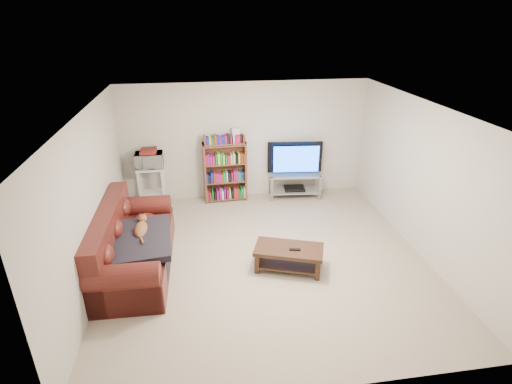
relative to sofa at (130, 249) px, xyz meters
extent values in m
plane|color=tan|center=(2.09, -0.07, -0.34)|extent=(5.00, 5.00, 0.00)
plane|color=white|center=(2.09, -0.07, 2.06)|extent=(5.00, 5.00, 0.00)
plane|color=beige|center=(2.09, 2.43, 0.86)|extent=(5.00, 0.00, 5.00)
plane|color=beige|center=(2.09, -2.57, 0.86)|extent=(5.00, 0.00, 5.00)
plane|color=beige|center=(-0.41, -0.07, 0.86)|extent=(0.00, 5.00, 5.00)
plane|color=beige|center=(4.59, -0.07, 0.86)|extent=(0.00, 5.00, 5.00)
cube|color=#511A15|center=(0.09, 0.00, -0.12)|extent=(1.03, 2.31, 0.44)
cube|color=#511A15|center=(-0.27, 0.01, 0.16)|extent=(0.30, 2.30, 0.96)
cube|color=#511A15|center=(0.07, -1.03, -0.06)|extent=(0.94, 0.26, 0.56)
cube|color=#511A15|center=(0.11, 1.02, -0.06)|extent=(0.94, 0.26, 0.56)
cube|color=black|center=(0.19, -0.16, 0.23)|extent=(0.96, 1.20, 0.19)
cube|color=#331E12|center=(2.38, -0.39, 0.00)|extent=(1.14, 0.82, 0.06)
cube|color=#331E12|center=(2.38, -0.39, -0.24)|extent=(1.02, 0.74, 0.03)
cube|color=#331E12|center=(1.89, -0.43, -0.18)|extent=(0.09, 0.09, 0.31)
cube|color=#331E12|center=(2.75, -0.73, -0.18)|extent=(0.09, 0.09, 0.31)
cube|color=#331E12|center=(2.02, -0.06, -0.18)|extent=(0.09, 0.09, 0.31)
cube|color=#331E12|center=(2.88, -0.36, -0.18)|extent=(0.09, 0.09, 0.31)
cube|color=black|center=(2.46, -0.47, 0.04)|extent=(0.17, 0.08, 0.02)
cube|color=#999EA3|center=(3.09, 2.17, 0.18)|extent=(1.10, 0.58, 0.03)
cube|color=#999EA3|center=(3.09, 2.17, -0.19)|extent=(1.04, 0.55, 0.02)
cube|color=gray|center=(2.57, 2.01, -0.07)|extent=(0.05, 0.05, 0.53)
cube|color=gray|center=(3.57, 1.91, -0.07)|extent=(0.05, 0.05, 0.53)
cube|color=gray|center=(2.61, 2.42, -0.07)|extent=(0.05, 0.05, 0.53)
cube|color=gray|center=(3.61, 2.33, -0.07)|extent=(0.05, 0.05, 0.53)
imported|color=black|center=(3.09, 2.17, 0.52)|extent=(1.15, 0.26, 0.66)
cube|color=black|center=(3.09, 2.17, -0.15)|extent=(0.45, 0.34, 0.06)
cube|color=brown|center=(1.22, 2.21, 0.29)|extent=(0.05, 0.27, 1.26)
cube|color=brown|center=(2.05, 2.25, 0.29)|extent=(0.05, 0.27, 1.26)
cube|color=brown|center=(1.64, 2.23, 0.90)|extent=(0.88, 0.31, 0.03)
cube|color=maroon|center=(1.44, 2.22, 0.95)|extent=(0.26, 0.20, 0.07)
cube|color=silver|center=(0.17, 2.14, 0.49)|extent=(0.54, 0.39, 0.04)
cube|color=silver|center=(0.17, 2.14, -0.04)|extent=(0.48, 0.35, 0.03)
cube|color=silver|center=(-0.06, 1.98, 0.07)|extent=(0.05, 0.05, 0.81)
cube|color=silver|center=(0.39, 1.99, 0.07)|extent=(0.05, 0.05, 0.81)
cube|color=silver|center=(-0.06, 2.29, 0.07)|extent=(0.05, 0.05, 0.81)
cube|color=silver|center=(0.39, 2.29, 0.07)|extent=(0.05, 0.05, 0.81)
imported|color=silver|center=(0.17, 2.14, 0.66)|extent=(0.53, 0.36, 0.29)
cube|color=maroon|center=(0.17, 2.14, 0.83)|extent=(0.31, 0.27, 0.05)
camera|label=1|loc=(1.12, -5.39, 3.28)|focal=28.00mm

